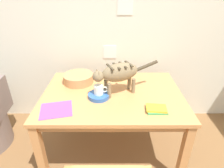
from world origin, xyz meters
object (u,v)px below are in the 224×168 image
cat (118,73)px  book_stack (156,109)px  dining_table (112,100)px  coffee_mug (99,90)px  saucer_bowl (98,96)px  wicker_basket (78,78)px  magazine (56,110)px

cat → book_stack: 0.48m
dining_table → coffee_mug: (-0.13, -0.08, 0.17)m
cat → saucer_bowl: bearing=90.0°
saucer_bowl → wicker_basket: 0.40m
coffee_mug → magazine: size_ratio=0.50×
dining_table → cat: 0.31m
cat → coffee_mug: size_ratio=4.77×
cat → saucer_bowl: cat is taller
cat → book_stack: (0.32, -0.29, -0.20)m
dining_table → magazine: (-0.48, -0.29, 0.09)m
saucer_bowl → magazine: bearing=-150.3°
coffee_mug → book_stack: coffee_mug is taller
saucer_bowl → magazine: size_ratio=0.76×
coffee_mug → book_stack: bearing=-23.2°
cat → wicker_basket: (-0.43, 0.24, -0.17)m
dining_table → wicker_basket: size_ratio=4.25×
book_stack → saucer_bowl: bearing=156.9°
dining_table → coffee_mug: size_ratio=10.34×
saucer_bowl → book_stack: 0.55m
magazine → book_stack: size_ratio=1.47×
book_stack → wicker_basket: size_ratio=0.56×
cat → magazine: (-0.54, -0.28, -0.21)m
magazine → wicker_basket: wicker_basket is taller
cat → magazine: bearing=94.6°
cat → book_stack: bearing=-155.7°
saucer_bowl → magazine: saucer_bowl is taller
book_stack → wicker_basket: wicker_basket is taller
saucer_bowl → coffee_mug: size_ratio=1.52×
coffee_mug → book_stack: size_ratio=0.74×
cat → coffee_mug: 0.24m
cat → magazine: 0.65m
dining_table → cat: bearing=-5.8°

